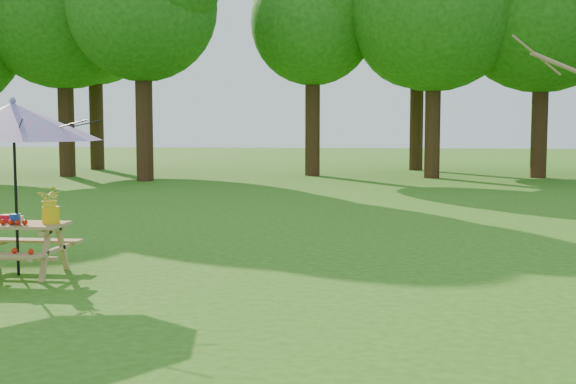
# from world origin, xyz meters

# --- Properties ---
(picnic_table) EXTENTS (1.20, 1.32, 0.67)m
(picnic_table) POSITION_xyz_m (0.39, 4.26, 0.33)
(picnic_table) COLOR #9D7547
(picnic_table) RESTS_ON ground
(patio_umbrella) EXTENTS (2.65, 2.65, 2.25)m
(patio_umbrella) POSITION_xyz_m (0.39, 4.27, 1.95)
(patio_umbrella) COLOR black
(patio_umbrella) RESTS_ON ground
(produce_bins) EXTENTS (0.33, 0.39, 0.13)m
(produce_bins) POSITION_xyz_m (0.33, 4.28, 0.72)
(produce_bins) COLOR red
(produce_bins) RESTS_ON picnic_table
(flower_bucket) EXTENTS (0.30, 0.26, 0.47)m
(flower_bucket) POSITION_xyz_m (0.84, 4.28, 0.92)
(flower_bucket) COLOR yellow
(flower_bucket) RESTS_ON picnic_table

